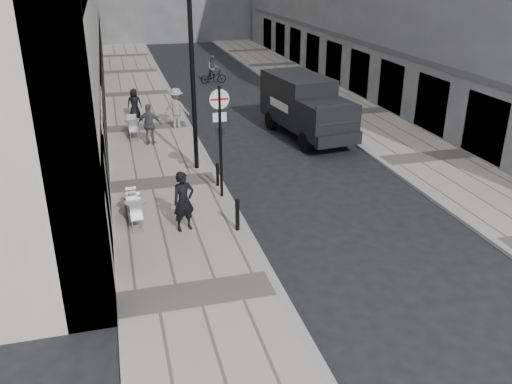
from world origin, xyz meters
TOP-DOWN VIEW (x-y plane):
  - ground at (0.00, 0.00)m, footprint 120.00×120.00m
  - sidewalk at (-2.00, 18.00)m, footprint 4.00×60.00m
  - far_sidewalk at (9.00, 18.00)m, footprint 4.00×60.00m
  - walking_man at (-1.82, 6.28)m, footprint 0.79×0.63m
  - sign_post at (-0.20, 8.51)m, footprint 0.67×0.11m
  - lamppost at (-0.60, 11.55)m, footprint 0.31×0.31m
  - bollard_near at (-0.26, 5.82)m, footprint 0.13×0.13m
  - bollard_far at (-0.15, 9.49)m, footprint 0.11×0.11m
  - panel_van at (5.11, 14.80)m, footprint 2.94×6.18m
  - cyclist at (3.22, 27.90)m, footprint 1.76×0.67m
  - pedestrian_a at (-2.11, 15.06)m, footprint 1.17×0.74m
  - pedestrian_b at (-0.60, 17.44)m, footprint 1.47×1.24m
  - pedestrian_c at (-2.51, 19.84)m, footprint 0.82×0.60m
  - cafe_table_near at (-3.24, 7.12)m, footprint 0.68×1.54m
  - cafe_table_mid at (-3.32, 7.78)m, footprint 0.64×1.44m
  - cafe_table_far at (-2.80, 16.41)m, footprint 0.75×1.70m

SIDE VIEW (x-z plane):
  - ground at x=0.00m, z-range 0.00..0.00m
  - sidewalk at x=-2.00m, z-range 0.00..0.12m
  - far_sidewalk at x=9.00m, z-range 0.00..0.12m
  - bollard_far at x=-0.15m, z-range 0.12..0.94m
  - cafe_table_mid at x=-3.32m, z-range 0.13..0.94m
  - cafe_table_near at x=-3.24m, z-range 0.13..1.00m
  - cafe_table_far at x=-2.80m, z-range 0.13..1.10m
  - bollard_near at x=-0.26m, z-range 0.12..1.10m
  - cyclist at x=3.22m, z-range -0.21..1.68m
  - pedestrian_c at x=-2.51m, z-range 0.12..1.67m
  - pedestrian_a at x=-2.11m, z-range 0.12..1.98m
  - walking_man at x=-1.82m, z-range 0.12..2.01m
  - pedestrian_b at x=-0.60m, z-range 0.12..2.09m
  - panel_van at x=5.11m, z-range 0.18..2.98m
  - sign_post at x=-0.20m, z-range 0.67..4.59m
  - lamppost at x=-0.60m, z-range 0.50..7.28m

